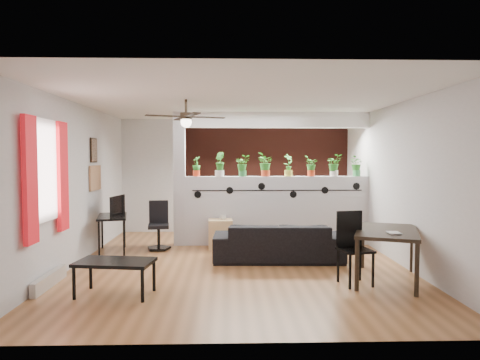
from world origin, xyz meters
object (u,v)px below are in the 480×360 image
object	(u,v)px
potted_plant_0	(196,166)
dining_table	(387,235)
potted_plant_6	(334,165)
potted_plant_1	(220,163)
potted_plant_7	(357,165)
folding_chair	(352,241)
cube_shelf	(220,234)
potted_plant_3	(266,164)
computer_desk	(112,219)
ceiling_fan	(186,118)
potted_plant_5	(311,165)
coffee_table	(115,264)
office_chair	(159,228)
cup	(223,217)
potted_plant_2	(243,165)
sofa	(278,242)
potted_plant_4	(288,165)

from	to	relation	value
potted_plant_0	dining_table	xyz separation A→B (m)	(2.83, -2.53, -0.92)
potted_plant_6	potted_plant_1	bearing A→B (deg)	180.00
potted_plant_7	folding_chair	size ratio (longest dim) A/B	0.42
cube_shelf	folding_chair	size ratio (longest dim) A/B	0.56
potted_plant_0	cube_shelf	bearing A→B (deg)	-35.83
potted_plant_3	computer_desk	size ratio (longest dim) A/B	0.46
ceiling_fan	potted_plant_3	world-z (taller)	ceiling_fan
potted_plant_5	dining_table	bearing A→B (deg)	-77.29
potted_plant_3	coffee_table	xyz separation A→B (m)	(-2.15, -3.07, -1.21)
potted_plant_3	office_chair	xyz separation A→B (m)	(-2.04, -0.40, -1.20)
potted_plant_1	cube_shelf	world-z (taller)	potted_plant_1
ceiling_fan	dining_table	xyz separation A→B (m)	(2.85, -0.73, -1.68)
cup	coffee_table	bearing A→B (deg)	-115.69
potted_plant_7	office_chair	xyz separation A→B (m)	(-3.84, -0.40, -1.18)
dining_table	coffee_table	world-z (taller)	dining_table
potted_plant_2	potted_plant_6	xyz separation A→B (m)	(1.81, 0.00, 0.01)
potted_plant_2	potted_plant_3	world-z (taller)	potted_plant_3
potted_plant_0	potted_plant_3	world-z (taller)	potted_plant_3
potted_plant_3	potted_plant_1	bearing A→B (deg)	180.00
coffee_table	folding_chair	bearing A→B (deg)	8.08
ceiling_fan	coffee_table	bearing A→B (deg)	-121.32
potted_plant_6	cup	distance (m)	2.42
ceiling_fan	potted_plant_2	size ratio (longest dim) A/B	2.86
potted_plant_6	office_chair	size ratio (longest dim) A/B	0.49
cube_shelf	potted_plant_3	bearing A→B (deg)	18.57
coffee_table	potted_plant_7	bearing A→B (deg)	37.83
potted_plant_1	office_chair	xyz separation A→B (m)	(-1.13, -0.40, -1.21)
potted_plant_5	computer_desk	distance (m)	3.90
potted_plant_7	coffee_table	distance (m)	5.14
cube_shelf	coffee_table	size ratio (longest dim) A/B	0.55
potted_plant_7	coffee_table	bearing A→B (deg)	-142.17
sofa	potted_plant_4	bearing A→B (deg)	-103.35
potted_plant_5	sofa	world-z (taller)	potted_plant_5
potted_plant_1	folding_chair	world-z (taller)	potted_plant_1
potted_plant_5	dining_table	xyz separation A→B (m)	(0.57, -2.53, -0.93)
potted_plant_7	dining_table	xyz separation A→B (m)	(-0.33, -2.53, -0.93)
potted_plant_4	sofa	bearing A→B (deg)	-105.21
sofa	coffee_table	xyz separation A→B (m)	(-2.24, -1.77, 0.09)
potted_plant_3	cube_shelf	world-z (taller)	potted_plant_3
potted_plant_0	potted_plant_6	world-z (taller)	potted_plant_6
ceiling_fan	folding_chair	size ratio (longest dim) A/B	1.21
potted_plant_5	dining_table	world-z (taller)	potted_plant_5
ceiling_fan	potted_plant_1	size ratio (longest dim) A/B	2.48
office_chair	folding_chair	bearing A→B (deg)	-36.66
potted_plant_0	cube_shelf	distance (m)	1.41
potted_plant_2	dining_table	bearing A→B (deg)	-52.76
potted_plant_6	coffee_table	xyz separation A→B (m)	(-3.50, -3.07, -1.19)
ceiling_fan	dining_table	world-z (taller)	ceiling_fan
potted_plant_7	potted_plant_5	bearing A→B (deg)	180.00
ceiling_fan	folding_chair	bearing A→B (deg)	-19.51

